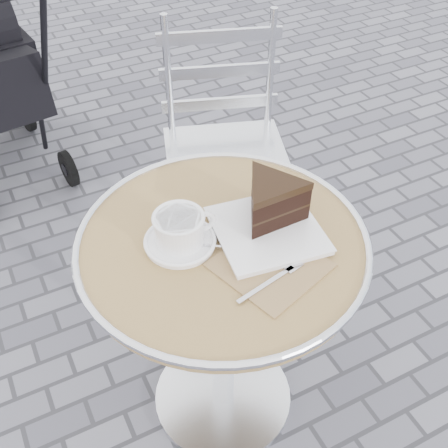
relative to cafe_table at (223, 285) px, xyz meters
name	(u,v)px	position (x,y,z in m)	size (l,w,h in m)	color
ground	(223,399)	(0.00, 0.00, -0.57)	(80.00, 80.00, 0.00)	slate
cafe_table	(223,285)	(0.00, 0.00, 0.00)	(0.72, 0.72, 0.74)	silver
cappuccino_set	(180,232)	(-0.09, 0.04, 0.20)	(0.18, 0.17, 0.09)	white
cake_plate_set	(271,208)	(0.13, -0.01, 0.23)	(0.35, 0.39, 0.13)	#916F50
bistro_chair	(223,120)	(0.34, 0.68, 0.02)	(0.54, 0.54, 0.95)	silver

